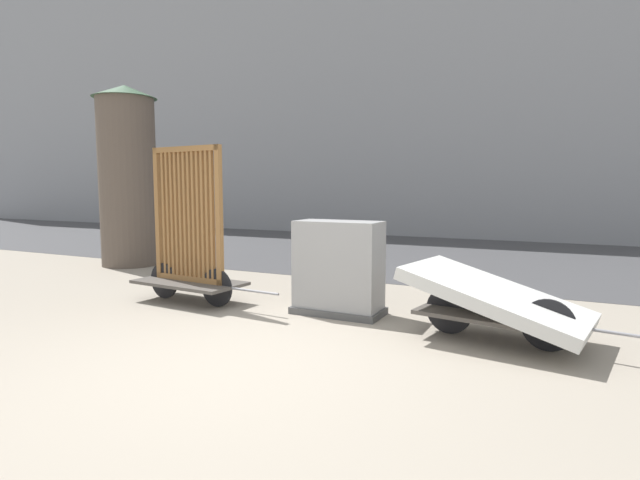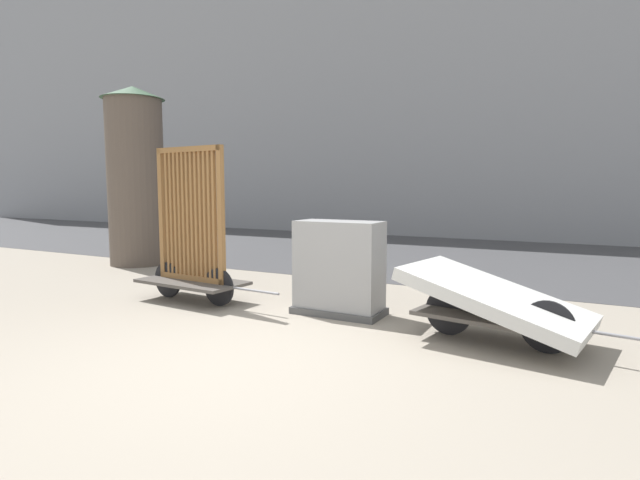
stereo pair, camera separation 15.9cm
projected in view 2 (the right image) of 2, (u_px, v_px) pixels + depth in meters
The scene contains 7 objects.
ground_plane at pixel (225, 366), 4.21m from camera, with size 60.00×60.00×0.00m, color gray.
road_strip at pixel (448, 255), 11.12m from camera, with size 56.00×7.57×0.01m.
building_facade at pixel (499, 2), 15.45m from camera, with size 48.00×4.00×14.46m.
bike_cart_with_bedframe at pixel (192, 247), 6.53m from camera, with size 2.18×0.84×2.03m.
bike_cart_with_mattress at pixel (496, 301), 4.79m from camera, with size 2.34×1.33×0.73m.
utility_cabinet at pixel (339, 271), 5.90m from camera, with size 1.07×0.54×1.11m.
advertising_column at pixel (136, 175), 9.67m from camera, with size 1.19×1.19×3.43m.
Camera 2 is at (2.62, -3.23, 1.50)m, focal length 28.00 mm.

